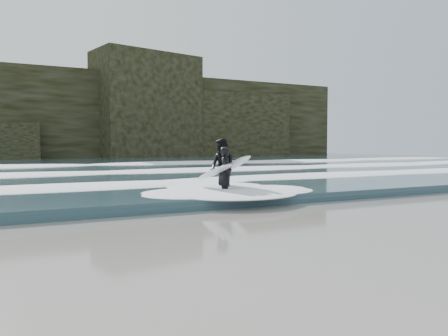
{
  "coord_description": "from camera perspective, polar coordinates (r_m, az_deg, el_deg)",
  "views": [
    {
      "loc": [
        -6.25,
        -7.56,
        1.78
      ],
      "look_at": [
        0.26,
        5.36,
        1.0
      ],
      "focal_mm": 35.0,
      "sensor_mm": 36.0,
      "label": 1
    }
  ],
  "objects": [
    {
      "name": "foam_far",
      "position": [
        33.18,
        -15.87,
        0.66
      ],
      "size": [
        60.0,
        4.8,
        0.3
      ],
      "primitive_type": "ellipsoid",
      "color": "white",
      "rests_on": "sea"
    },
    {
      "name": "headland",
      "position": [
        54.02,
        -20.18,
        6.3
      ],
      "size": [
        70.0,
        9.0,
        10.0
      ],
      "primitive_type": "cube",
      "color": "black",
      "rests_on": "ground"
    },
    {
      "name": "surfer_right",
      "position": [
        14.8,
        -0.11,
        0.05
      ],
      "size": [
        1.23,
        2.05,
        1.98
      ],
      "color": "black",
      "rests_on": "ground"
    },
    {
      "name": "ground",
      "position": [
        9.97,
        12.72,
        -7.27
      ],
      "size": [
        120.0,
        120.0,
        0.0
      ],
      "primitive_type": "plane",
      "color": "olive",
      "rests_on": "ground"
    },
    {
      "name": "surfer_left",
      "position": [
        14.19,
        -0.09,
        -0.64
      ],
      "size": [
        1.07,
        2.02,
        1.7
      ],
      "color": "black",
      "rests_on": "ground"
    },
    {
      "name": "foam_near",
      "position": [
        17.76,
        -6.05,
        -1.39
      ],
      "size": [
        60.0,
        3.2,
        0.2
      ],
      "primitive_type": "ellipsoid",
      "color": "white",
      "rests_on": "sea"
    },
    {
      "name": "sea",
      "position": [
        37.13,
        -17.03,
        0.42
      ],
      "size": [
        90.0,
        52.0,
        0.3
      ],
      "primitive_type": "cube",
      "color": "#27414D",
      "rests_on": "ground"
    },
    {
      "name": "foam_mid",
      "position": [
        24.41,
        -11.87,
        -0.18
      ],
      "size": [
        60.0,
        4.0,
        0.24
      ],
      "primitive_type": "ellipsoid",
      "color": "white",
      "rests_on": "sea"
    }
  ]
}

